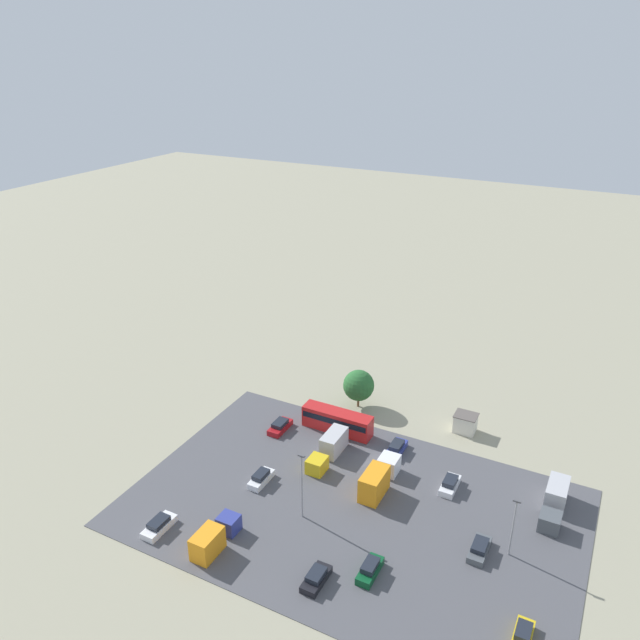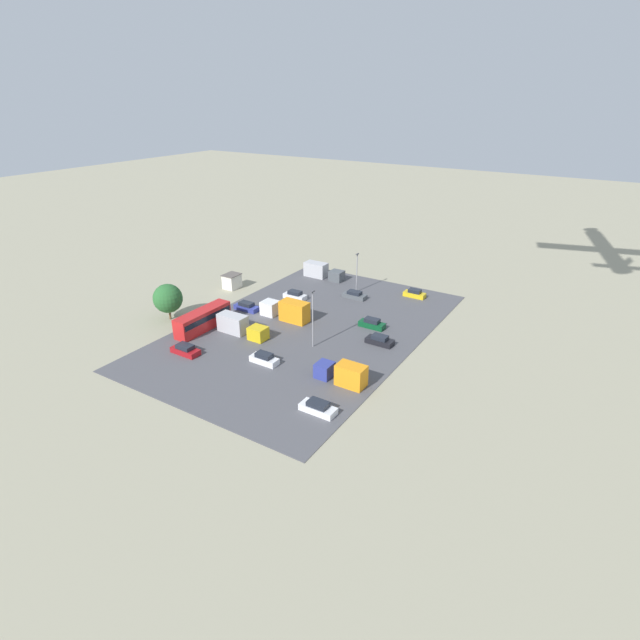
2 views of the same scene
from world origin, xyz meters
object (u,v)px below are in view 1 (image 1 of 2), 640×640
at_px(parked_car_7, 261,478).
at_px(parked_car_0, 450,484).
at_px(shed_building, 465,423).
at_px(parked_car_1, 280,426).
at_px(parked_car_4, 159,526).
at_px(bus, 337,420).
at_px(parked_car_6, 370,569).
at_px(parked_truck_0, 555,501).
at_px(parked_car_3, 396,448).
at_px(parked_truck_2, 329,448).
at_px(parked_car_5, 316,578).
at_px(parked_car_8, 480,549).
at_px(parked_car_2, 523,635).
at_px(parked_truck_1, 378,478).
at_px(parked_truck_3, 214,538).

bearing_deg(parked_car_7, parked_car_0, -155.57).
distance_m(shed_building, parked_car_1, 28.08).
bearing_deg(parked_car_4, parked_car_0, -140.94).
height_order(bus, parked_car_7, bus).
bearing_deg(parked_car_7, parked_car_6, 157.74).
distance_m(parked_car_4, parked_truck_0, 49.11).
distance_m(parked_car_3, parked_truck_2, 9.79).
bearing_deg(parked_car_4, parked_car_5, -175.53).
relative_size(shed_building, parked_truck_2, 0.37).
height_order(bus, parked_car_0, bus).
relative_size(parked_car_5, parked_truck_0, 0.49).
xyz_separation_m(parked_car_3, parked_car_5, (-0.73, 26.30, -0.03)).
bearing_deg(parked_car_8, parked_car_3, 138.31).
bearing_deg(parked_car_5, parked_car_1, -51.74).
distance_m(parked_car_2, parked_truck_2, 35.24).
bearing_deg(shed_building, parked_truck_1, 70.33).
distance_m(bus, parked_car_4, 30.57).
xyz_separation_m(shed_building, parked_truck_0, (-14.73, 12.14, 0.01)).
distance_m(shed_building, parked_car_7, 32.27).
distance_m(parked_car_2, parked_car_8, 11.65).
relative_size(bus, parked_car_6, 2.47).
bearing_deg(bus, parked_truck_2, 15.95).
height_order(parked_car_1, parked_car_2, parked_car_2).
height_order(parked_car_2, parked_car_4, parked_car_2).
distance_m(parked_car_1, parked_truck_3, 24.92).
bearing_deg(parked_car_7, parked_truck_0, -160.90).
distance_m(parked_car_4, parked_truck_2, 25.41).
bearing_deg(bus, parked_truck_1, 48.12).
height_order(parked_car_1, parked_car_7, parked_car_7).
relative_size(parked_car_0, parked_car_8, 0.96).
height_order(bus, parked_truck_2, bus).
xyz_separation_m(parked_car_7, parked_car_8, (-29.18, -0.90, -0.07)).
distance_m(parked_car_0, parked_car_5, 23.55).
relative_size(parked_car_1, parked_car_3, 0.98).
relative_size(shed_building, parked_car_0, 0.76).
bearing_deg(parked_car_5, parked_car_7, -38.82).
relative_size(bus, parked_car_7, 2.50).
height_order(shed_building, parked_car_7, shed_building).
distance_m(parked_car_5, parked_truck_3, 13.08).
bearing_deg(shed_building, parked_truck_2, 44.58).
xyz_separation_m(parked_car_1, parked_car_2, (-39.95, 20.48, 0.02)).
relative_size(parked_car_8, parked_truck_2, 0.51).
bearing_deg(parked_car_4, parked_car_2, -173.79).
bearing_deg(parked_car_3, parked_truck_0, 173.95).
height_order(parked_car_6, parked_truck_1, parked_truck_1).
height_order(parked_car_5, parked_truck_3, parked_truck_3).
relative_size(parked_car_1, parked_car_2, 1.10).
height_order(parked_car_2, parked_truck_3, parked_truck_3).
relative_size(bus, parked_car_0, 2.45).
xyz_separation_m(parked_car_7, parked_truck_2, (-5.55, -9.30, 0.72)).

